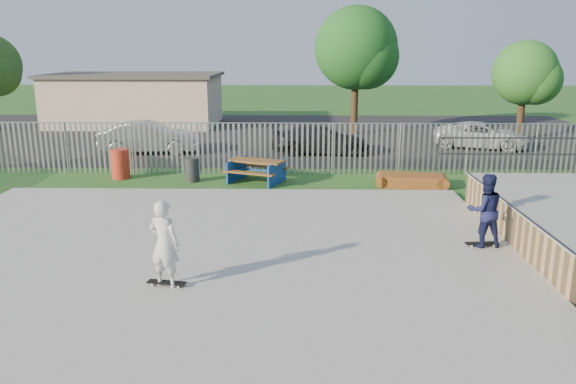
{
  "coord_description": "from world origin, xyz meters",
  "views": [
    {
      "loc": [
        2.33,
        -12.45,
        4.88
      ],
      "look_at": [
        2.03,
        2.0,
        1.1
      ],
      "focal_mm": 35.0,
      "sensor_mm": 36.0,
      "label": 1
    }
  ],
  "objects_px": {
    "car_silver": "(149,137)",
    "skater_white": "(164,244)",
    "car_dark": "(320,139)",
    "trash_bin_red": "(120,164)",
    "funbox": "(412,180)",
    "trash_bin_grey": "(192,170)",
    "tree_mid": "(356,48)",
    "skater_navy": "(485,210)",
    "picnic_table": "(257,171)",
    "tree_right": "(525,73)",
    "car_white": "(481,135)"
  },
  "relations": [
    {
      "from": "funbox",
      "to": "picnic_table",
      "type": "bearing_deg",
      "value": -177.29
    },
    {
      "from": "funbox",
      "to": "car_white",
      "type": "xyz_separation_m",
      "value": [
        4.85,
        7.79,
        0.43
      ]
    },
    {
      "from": "trash_bin_grey",
      "to": "car_white",
      "type": "bearing_deg",
      "value": 29.33
    },
    {
      "from": "car_dark",
      "to": "car_silver",
      "type": "bearing_deg",
      "value": 91.48
    },
    {
      "from": "tree_mid",
      "to": "trash_bin_red",
      "type": "bearing_deg",
      "value": -131.1
    },
    {
      "from": "car_dark",
      "to": "skater_white",
      "type": "xyz_separation_m",
      "value": [
        -3.64,
        -15.2,
        0.37
      ]
    },
    {
      "from": "tree_mid",
      "to": "skater_navy",
      "type": "height_order",
      "value": "tree_mid"
    },
    {
      "from": "skater_white",
      "to": "tree_mid",
      "type": "bearing_deg",
      "value": -85.5
    },
    {
      "from": "trash_bin_grey",
      "to": "car_silver",
      "type": "relative_size",
      "value": 0.2
    },
    {
      "from": "trash_bin_red",
      "to": "skater_navy",
      "type": "distance_m",
      "value": 13.56
    },
    {
      "from": "tree_right",
      "to": "picnic_table",
      "type": "bearing_deg",
      "value": -142.76
    },
    {
      "from": "trash_bin_grey",
      "to": "skater_white",
      "type": "height_order",
      "value": "skater_white"
    },
    {
      "from": "funbox",
      "to": "skater_white",
      "type": "xyz_separation_m",
      "value": [
        -6.7,
        -9.07,
        0.84
      ]
    },
    {
      "from": "funbox",
      "to": "trash_bin_grey",
      "type": "distance_m",
      "value": 8.0
    },
    {
      "from": "trash_bin_grey",
      "to": "car_silver",
      "type": "distance_m",
      "value": 6.27
    },
    {
      "from": "picnic_table",
      "to": "skater_white",
      "type": "distance_m",
      "value": 9.65
    },
    {
      "from": "trash_bin_red",
      "to": "funbox",
      "type": "bearing_deg",
      "value": -5.33
    },
    {
      "from": "car_silver",
      "to": "skater_white",
      "type": "xyz_separation_m",
      "value": [
        4.3,
        -15.14,
        0.29
      ]
    },
    {
      "from": "picnic_table",
      "to": "tree_right",
      "type": "relative_size",
      "value": 0.47
    },
    {
      "from": "tree_right",
      "to": "car_dark",
      "type": "bearing_deg",
      "value": -157.31
    },
    {
      "from": "funbox",
      "to": "tree_right",
      "type": "distance_m",
      "value": 13.6
    },
    {
      "from": "car_white",
      "to": "car_silver",
      "type": "bearing_deg",
      "value": 114.84
    },
    {
      "from": "picnic_table",
      "to": "funbox",
      "type": "xyz_separation_m",
      "value": [
        5.59,
        -0.5,
        -0.21
      ]
    },
    {
      "from": "skater_navy",
      "to": "skater_white",
      "type": "bearing_deg",
      "value": 13.19
    },
    {
      "from": "tree_right",
      "to": "car_white",
      "type": "bearing_deg",
      "value": -135.64
    },
    {
      "from": "tree_right",
      "to": "skater_white",
      "type": "xyz_separation_m",
      "value": [
        -14.49,
        -19.74,
        -2.43
      ]
    },
    {
      "from": "skater_white",
      "to": "skater_navy",
      "type": "bearing_deg",
      "value": -141.15
    },
    {
      "from": "car_dark",
      "to": "tree_mid",
      "type": "distance_m",
      "value": 7.68
    },
    {
      "from": "skater_white",
      "to": "picnic_table",
      "type": "bearing_deg",
      "value": -77.01
    },
    {
      "from": "car_silver",
      "to": "skater_white",
      "type": "distance_m",
      "value": 15.74
    },
    {
      "from": "funbox",
      "to": "car_dark",
      "type": "xyz_separation_m",
      "value": [
        -3.06,
        6.13,
        0.47
      ]
    },
    {
      "from": "trash_bin_red",
      "to": "skater_white",
      "type": "relative_size",
      "value": 0.62
    },
    {
      "from": "tree_right",
      "to": "skater_white",
      "type": "height_order",
      "value": "tree_right"
    },
    {
      "from": "tree_mid",
      "to": "skater_navy",
      "type": "xyz_separation_m",
      "value": [
        1.38,
        -18.87,
        -3.69
      ]
    },
    {
      "from": "car_dark",
      "to": "car_white",
      "type": "distance_m",
      "value": 8.08
    },
    {
      "from": "funbox",
      "to": "skater_navy",
      "type": "xyz_separation_m",
      "value": [
        0.45,
        -6.58,
        0.84
      ]
    },
    {
      "from": "tree_right",
      "to": "skater_navy",
      "type": "xyz_separation_m",
      "value": [
        -7.34,
        -17.24,
        -2.43
      ]
    },
    {
      "from": "car_silver",
      "to": "tree_right",
      "type": "relative_size",
      "value": 0.86
    },
    {
      "from": "trash_bin_red",
      "to": "tree_right",
      "type": "bearing_deg",
      "value": 27.49
    },
    {
      "from": "trash_bin_grey",
      "to": "car_white",
      "type": "distance_m",
      "value": 14.72
    },
    {
      "from": "trash_bin_grey",
      "to": "funbox",
      "type": "bearing_deg",
      "value": -4.18
    },
    {
      "from": "trash_bin_grey",
      "to": "tree_right",
      "type": "bearing_deg",
      "value": 32.6
    },
    {
      "from": "car_dark",
      "to": "car_white",
      "type": "xyz_separation_m",
      "value": [
        7.91,
        1.66,
        -0.04
      ]
    },
    {
      "from": "skater_navy",
      "to": "trash_bin_grey",
      "type": "bearing_deg",
      "value": -46.39
    },
    {
      "from": "funbox",
      "to": "car_white",
      "type": "distance_m",
      "value": 9.19
    },
    {
      "from": "trash_bin_red",
      "to": "tree_mid",
      "type": "relative_size",
      "value": 0.16
    },
    {
      "from": "car_silver",
      "to": "trash_bin_grey",
      "type": "bearing_deg",
      "value": -157.63
    },
    {
      "from": "skater_white",
      "to": "car_dark",
      "type": "bearing_deg",
      "value": -83.85
    },
    {
      "from": "trash_bin_grey",
      "to": "tree_right",
      "type": "distance_m",
      "value": 18.96
    },
    {
      "from": "tree_mid",
      "to": "skater_navy",
      "type": "distance_m",
      "value": 19.27
    }
  ]
}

